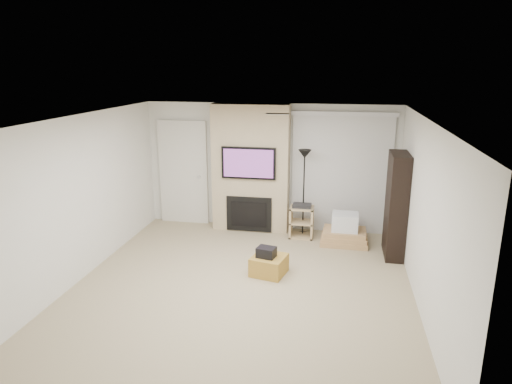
% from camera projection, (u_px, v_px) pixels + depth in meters
% --- Properties ---
extents(floor, '(5.00, 5.50, 0.00)m').
position_uv_depth(floor, '(242.00, 287.00, 6.81)').
color(floor, tan).
rests_on(floor, ground).
extents(ceiling, '(5.00, 5.50, 0.00)m').
position_uv_depth(ceiling, '(240.00, 119.00, 6.15)').
color(ceiling, white).
rests_on(ceiling, wall_back).
extents(wall_back, '(5.00, 0.00, 2.50)m').
position_uv_depth(wall_back, '(270.00, 167.00, 9.09)').
color(wall_back, silver).
rests_on(wall_back, ground).
extents(wall_front, '(5.00, 0.00, 2.50)m').
position_uv_depth(wall_front, '(172.00, 303.00, 3.87)').
color(wall_front, silver).
rests_on(wall_front, ground).
extents(wall_left, '(0.00, 5.50, 2.50)m').
position_uv_depth(wall_left, '(80.00, 198.00, 6.91)').
color(wall_left, silver).
rests_on(wall_left, ground).
extents(wall_right, '(0.00, 5.50, 2.50)m').
position_uv_depth(wall_right, '(425.00, 218.00, 6.04)').
color(wall_right, silver).
rests_on(wall_right, ground).
extents(hvac_vent, '(0.35, 0.18, 0.01)m').
position_uv_depth(hvac_vent, '(277.00, 114.00, 6.83)').
color(hvac_vent, silver).
rests_on(hvac_vent, ceiling).
extents(ottoman, '(0.60, 0.60, 0.30)m').
position_uv_depth(ottoman, '(269.00, 265.00, 7.21)').
color(ottoman, '#A67E2F').
rests_on(ottoman, floor).
extents(black_bag, '(0.32, 0.28, 0.16)m').
position_uv_depth(black_bag, '(266.00, 252.00, 7.13)').
color(black_bag, black).
rests_on(black_bag, ottoman).
extents(fireplace_wall, '(1.50, 0.47, 2.50)m').
position_uv_depth(fireplace_wall, '(251.00, 169.00, 8.95)').
color(fireplace_wall, tan).
rests_on(fireplace_wall, floor).
extents(entry_door, '(1.02, 0.11, 2.14)m').
position_uv_depth(entry_door, '(184.00, 173.00, 9.42)').
color(entry_door, silver).
rests_on(entry_door, floor).
extents(vertical_blinds, '(1.98, 0.10, 2.37)m').
position_uv_depth(vertical_blinds, '(341.00, 169.00, 8.79)').
color(vertical_blinds, silver).
rests_on(vertical_blinds, floor).
extents(floor_lamp, '(0.25, 0.25, 1.69)m').
position_uv_depth(floor_lamp, '(304.00, 169.00, 8.58)').
color(floor_lamp, black).
rests_on(floor_lamp, floor).
extents(av_stand, '(0.45, 0.38, 0.66)m').
position_uv_depth(av_stand, '(302.00, 220.00, 8.74)').
color(av_stand, tan).
rests_on(av_stand, floor).
extents(box_stack, '(0.87, 0.67, 0.57)m').
position_uv_depth(box_stack, '(344.00, 232.00, 8.45)').
color(box_stack, tan).
rests_on(box_stack, floor).
extents(bookshelf, '(0.30, 0.80, 1.80)m').
position_uv_depth(bookshelf, '(396.00, 205.00, 7.75)').
color(bookshelf, black).
rests_on(bookshelf, floor).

